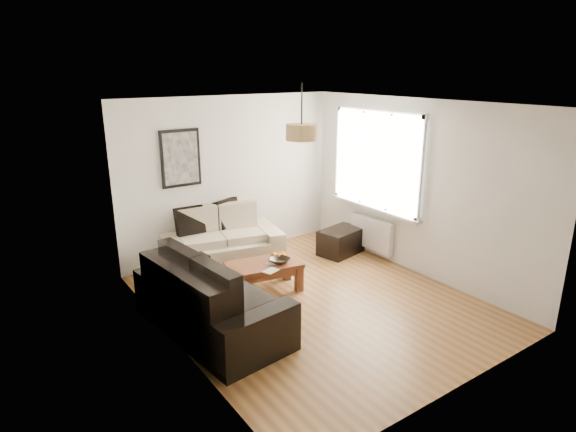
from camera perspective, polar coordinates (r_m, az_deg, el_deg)
floor at (r=6.58m, az=3.02°, el=-10.06°), size 4.50×4.50×0.00m
ceiling at (r=5.86m, az=3.43°, el=13.17°), size 3.80×4.50×0.00m
wall_back at (r=7.93m, az=-6.82°, el=4.63°), size 3.80×0.04×2.60m
wall_front at (r=4.63m, az=20.61°, el=-5.63°), size 3.80×0.04×2.60m
wall_left at (r=5.20m, az=-13.60°, el=-2.50°), size 0.04×4.50×2.60m
wall_right at (r=7.38m, az=14.98°, el=3.21°), size 0.04×4.50×2.60m
window_bay at (r=7.81m, az=10.51°, el=6.52°), size 0.14×1.90×1.60m
radiator at (r=8.09m, az=9.84°, el=-2.02°), size 0.10×0.90×0.52m
poster at (r=7.47m, az=-12.61°, el=6.70°), size 0.62×0.04×0.87m
pendant_shade at (r=6.14m, az=1.62°, el=9.90°), size 0.40×0.40×0.20m
loveseat_cream at (r=7.57m, az=-7.93°, el=-2.77°), size 1.96×1.34×0.89m
sofa_leather at (r=5.80m, az=-9.09°, el=-9.29°), size 1.23×2.15×0.89m
coffee_table at (r=6.79m, az=-2.85°, el=-7.20°), size 1.10×0.73×0.41m
ottoman at (r=8.14m, az=6.28°, el=-3.01°), size 0.82×0.62×0.42m
cushion_left at (r=7.49m, az=-11.57°, el=-0.53°), size 0.44×0.16×0.44m
cushion_right at (r=7.75m, az=-7.22°, el=0.33°), size 0.47×0.28×0.45m
fruit_bowl at (r=6.69m, az=-0.99°, el=-5.31°), size 0.35×0.35×0.07m
orange_a at (r=6.84m, az=-1.04°, el=-4.75°), size 0.08×0.08×0.07m
orange_b at (r=6.89m, az=-0.69°, el=-4.58°), size 0.11×0.11×0.09m
orange_c at (r=6.86m, az=-1.65°, el=-4.68°), size 0.10×0.10×0.09m
papers at (r=6.46m, az=-2.04°, el=-6.49°), size 0.24×0.20×0.01m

